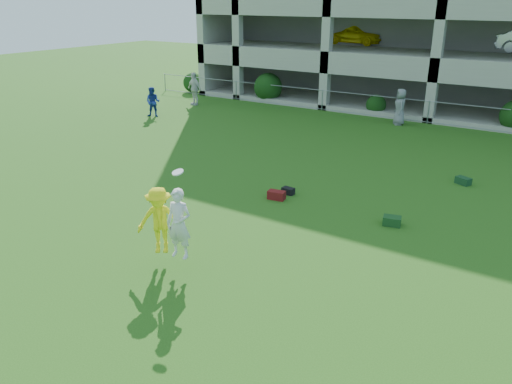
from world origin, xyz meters
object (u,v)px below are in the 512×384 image
Objects in this scene: frisbee_contest at (165,221)px; bystander_a at (153,102)px; bystander_c at (400,107)px; bystander_b at (194,89)px.

bystander_a is at bearing 134.38° from frisbee_contest.
bystander_c reaches higher than bystander_a.
bystander_b is 0.89× the size of frisbee_contest.
bystander_a is at bearing -95.20° from bystander_c.
frisbee_contest is (11.74, -15.57, 0.19)m from bystander_b.
bystander_b is 19.50m from frisbee_contest.
bystander_a is 0.73× the size of frisbee_contest.
bystander_c is at bearing -0.99° from bystander_a.
bystander_b is 1.06× the size of bystander_c.
frisbee_contest reaches higher than bystander_a.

